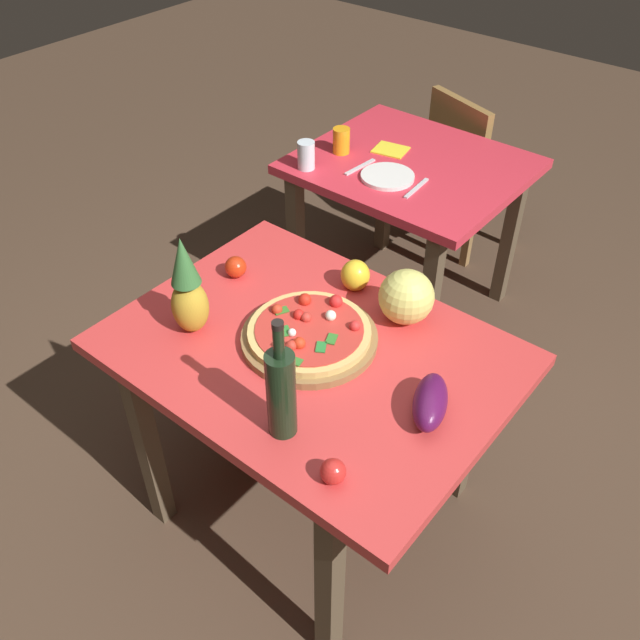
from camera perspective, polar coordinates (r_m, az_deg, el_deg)
name	(u,v)px	position (r m, az deg, el deg)	size (l,w,h in m)	color
ground_plane	(312,501)	(2.61, -0.65, -14.80)	(10.00, 10.00, 0.00)	#4C3828
display_table	(311,372)	(2.10, -0.78, -4.32)	(1.16, 0.86, 0.77)	brown
background_table	(409,187)	(3.06, 7.44, 10.87)	(0.91, 0.81, 0.77)	brown
dining_chair	(469,165)	(3.65, 12.26, 12.46)	(0.51, 0.51, 0.85)	olive
pizza_board	(309,338)	(2.04, -0.89, -1.51)	(0.41, 0.41, 0.03)	olive
pizza	(309,330)	(2.02, -0.89, -0.85)	(0.37, 0.37, 0.06)	#DFB966
wine_bottle	(281,392)	(1.71, -3.25, -5.98)	(0.08, 0.08, 0.37)	black
pineapple_left	(188,291)	(2.03, -10.93, 2.41)	(0.11, 0.11, 0.33)	gold
melon	(406,297)	(2.09, 7.19, 1.92)	(0.17, 0.17, 0.17)	#DAD66B
bell_pepper	(355,275)	(2.22, 2.95, 3.74)	(0.10, 0.10, 0.10)	yellow
eggplant	(431,401)	(1.84, 9.22, -6.67)	(0.20, 0.09, 0.09)	#4F1243
tomato_beside_pepper	(333,471)	(1.68, 1.09, -12.47)	(0.06, 0.06, 0.06)	red
tomato_by_bottle	(236,267)	(2.29, -7.02, 4.40)	(0.07, 0.07, 0.07)	red
drinking_glass_juice	(341,141)	(3.04, 1.78, 14.68)	(0.07, 0.07, 0.11)	orange
drinking_glass_water	(306,155)	(2.91, -1.16, 13.53)	(0.07, 0.07, 0.12)	silver
dinner_plate	(388,176)	(2.87, 5.64, 11.79)	(0.22, 0.22, 0.02)	white
fork_utensil	(360,167)	(2.94, 3.34, 12.58)	(0.02, 0.18, 0.01)	silver
knife_utensil	(416,188)	(2.81, 8.01, 10.79)	(0.02, 0.18, 0.01)	silver
napkin_folded	(391,150)	(3.09, 5.88, 13.89)	(0.14, 0.12, 0.01)	yellow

